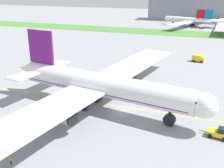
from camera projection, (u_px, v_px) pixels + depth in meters
name	position (u px, v px, depth m)	size (l,w,h in m)	color
ground_plane	(122.00, 111.00, 65.72)	(600.00, 600.00, 0.00)	gray
apron_taxi_line	(125.00, 107.00, 68.00)	(280.00, 0.36, 0.01)	yellow
grass_median_strip	(182.00, 33.00, 172.84)	(320.00, 24.00, 0.10)	#4C8438
airliner_foreground	(99.00, 85.00, 65.53)	(54.13, 86.63, 17.80)	white
pushback_tug	(219.00, 133.00, 54.11)	(5.85, 3.09, 2.25)	yellow
ground_crew_wingwalker_port	(63.00, 95.00, 72.74)	(0.28, 0.62, 1.75)	black
ground_crew_marshaller_front	(11.00, 160.00, 45.85)	(0.55, 0.38, 1.64)	black
service_truck_baggage_loader	(198.00, 58.00, 107.90)	(4.97, 3.35, 2.70)	yellow
parked_airliner_far_left	(190.00, 20.00, 201.71)	(39.48, 64.32, 12.72)	white
terminal_building	(217.00, 10.00, 227.07)	(111.55, 20.00, 18.00)	gray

